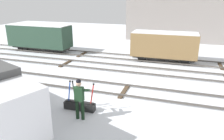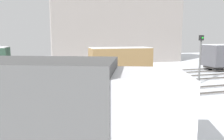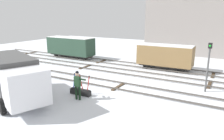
{
  "view_description": "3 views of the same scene",
  "coord_description": "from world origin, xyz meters",
  "px_view_note": "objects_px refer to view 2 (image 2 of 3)",
  "views": [
    {
      "loc": [
        2.88,
        -11.13,
        5.16
      ],
      "look_at": [
        -0.95,
        0.67,
        0.99
      ],
      "focal_mm": 35.35,
      "sensor_mm": 36.0,
      "label": 1
    },
    {
      "loc": [
        -4.52,
        -11.09,
        3.27
      ],
      "look_at": [
        -1.03,
        0.85,
        1.45
      ],
      "focal_mm": 35.8,
      "sensor_mm": 36.0,
      "label": 2
    },
    {
      "loc": [
        6.97,
        -13.33,
        5.2
      ],
      "look_at": [
        -0.64,
        0.15,
        1.19
      ],
      "focal_mm": 34.07,
      "sensor_mm": 36.0,
      "label": 3
    }
  ],
  "objects_px": {
    "rail_worker": "(141,95)",
    "delivery_truck": "(52,105)",
    "signal_post": "(200,54)",
    "switch_lever_frame": "(125,111)",
    "freight_car_mid_siding": "(120,60)"
  },
  "relations": [
    {
      "from": "switch_lever_frame",
      "to": "rail_worker",
      "type": "bearing_deg",
      "value": -62.82
    },
    {
      "from": "switch_lever_frame",
      "to": "signal_post",
      "type": "xyz_separation_m",
      "value": [
        7.24,
        4.75,
        1.87
      ]
    },
    {
      "from": "switch_lever_frame",
      "to": "freight_car_mid_siding",
      "type": "xyz_separation_m",
      "value": [
        2.97,
        9.53,
        1.14
      ]
    },
    {
      "from": "freight_car_mid_siding",
      "to": "switch_lever_frame",
      "type": "bearing_deg",
      "value": -107.94
    },
    {
      "from": "delivery_truck",
      "to": "signal_post",
      "type": "relative_size",
      "value": 1.99
    },
    {
      "from": "delivery_truck",
      "to": "freight_car_mid_siding",
      "type": "height_order",
      "value": "delivery_truck"
    },
    {
      "from": "signal_post",
      "to": "switch_lever_frame",
      "type": "bearing_deg",
      "value": -146.77
    },
    {
      "from": "rail_worker",
      "to": "signal_post",
      "type": "distance_m",
      "value": 8.83
    },
    {
      "from": "signal_post",
      "to": "delivery_truck",
      "type": "bearing_deg",
      "value": -143.69
    },
    {
      "from": "rail_worker",
      "to": "signal_post",
      "type": "height_order",
      "value": "signal_post"
    },
    {
      "from": "rail_worker",
      "to": "delivery_truck",
      "type": "height_order",
      "value": "delivery_truck"
    },
    {
      "from": "signal_post",
      "to": "freight_car_mid_siding",
      "type": "bearing_deg",
      "value": 131.73
    },
    {
      "from": "switch_lever_frame",
      "to": "rail_worker",
      "type": "xyz_separation_m",
      "value": [
        0.39,
        -0.73,
        0.83
      ]
    },
    {
      "from": "switch_lever_frame",
      "to": "freight_car_mid_siding",
      "type": "distance_m",
      "value": 10.05
    },
    {
      "from": "rail_worker",
      "to": "delivery_truck",
      "type": "bearing_deg",
      "value": -150.03
    }
  ]
}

